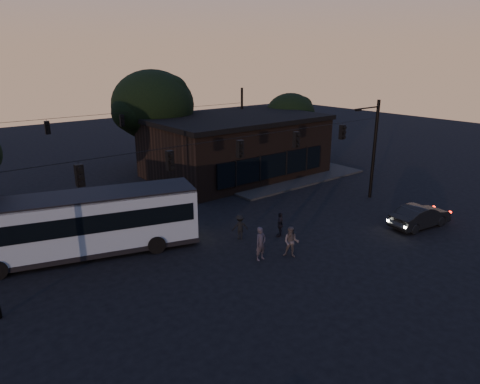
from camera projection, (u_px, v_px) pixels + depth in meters
ground at (287, 263)px, 22.76m from camera, size 120.00×120.00×0.00m
sidewalk_far_right at (273, 172)px, 40.30m from camera, size 14.00×10.00×0.15m
building at (235, 146)px, 39.19m from camera, size 15.40×10.41×5.40m
tree_behind at (153, 105)px, 39.65m from camera, size 7.60×7.60×9.43m
tree_right at (290, 114)px, 45.46m from camera, size 5.20×5.20×6.86m
signal_rig_near at (240, 168)px, 24.39m from camera, size 26.24×0.30×7.50m
signal_rig_far at (123, 134)px, 36.39m from camera, size 26.24×0.30×7.50m
bus at (84, 222)px, 23.29m from camera, size 12.53×6.16×3.45m
car at (420, 216)px, 27.47m from camera, size 4.58×2.10×1.46m
pedestrian_a at (261, 244)px, 22.94m from camera, size 0.72×0.50×1.87m
pedestrian_b at (291, 242)px, 23.29m from camera, size 1.04×1.07×1.74m
pedestrian_c at (280, 224)px, 25.96m from camera, size 0.98×0.84×1.58m
pedestrian_d at (240, 227)px, 25.62m from camera, size 1.16×0.94×1.57m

